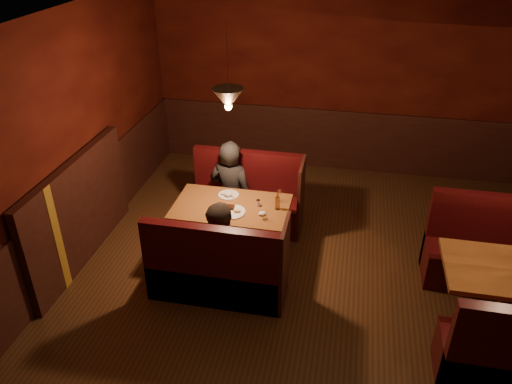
% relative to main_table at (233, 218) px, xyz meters
% --- Properties ---
extents(room, '(6.02, 7.02, 2.92)m').
position_rel_main_table_xyz_m(room, '(0.86, -0.73, 0.49)').
color(room, '#462816').
rests_on(room, ground).
extents(main_table, '(1.36, 0.83, 0.95)m').
position_rel_main_table_xyz_m(main_table, '(0.00, 0.00, 0.00)').
color(main_table, brown).
rests_on(main_table, ground).
extents(main_bench_far, '(1.50, 0.54, 1.02)m').
position_rel_main_table_xyz_m(main_bench_far, '(0.02, 0.77, -0.24)').
color(main_bench_far, '#34070A').
rests_on(main_bench_far, ground).
extents(main_bench_near, '(1.50, 0.54, 1.02)m').
position_rel_main_table_xyz_m(main_bench_near, '(0.02, -0.77, -0.24)').
color(main_bench_near, '#34070A').
rests_on(main_bench_near, ground).
extents(second_table, '(1.33, 0.85, 0.75)m').
position_rel_main_table_xyz_m(second_table, '(2.98, -0.65, -0.01)').
color(second_table, brown).
rests_on(second_table, ground).
extents(second_bench_far, '(1.47, 0.55, 1.05)m').
position_rel_main_table_xyz_m(second_bench_far, '(3.01, 0.15, -0.23)').
color(second_bench_far, '#34070A').
rests_on(second_bench_far, ground).
extents(diner_a, '(0.63, 0.47, 1.60)m').
position_rel_main_table_xyz_m(diner_a, '(-0.19, 0.66, 0.24)').
color(diner_a, black).
rests_on(diner_a, ground).
extents(diner_b, '(0.81, 0.70, 1.44)m').
position_rel_main_table_xyz_m(diner_b, '(0.05, -0.61, 0.16)').
color(diner_b, '#2D241F').
rests_on(diner_b, ground).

